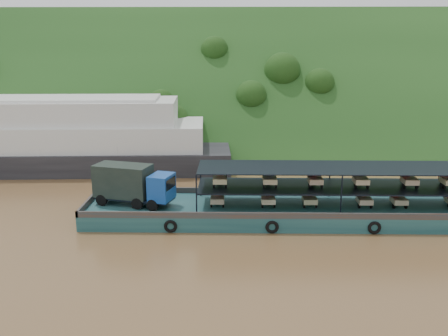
{
  "coord_description": "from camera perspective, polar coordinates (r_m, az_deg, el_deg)",
  "views": [
    {
      "loc": [
        -1.15,
        -42.24,
        14.62
      ],
      "look_at": [
        -2.0,
        3.0,
        3.2
      ],
      "focal_mm": 40.0,
      "sensor_mm": 36.0,
      "label": 1
    }
  ],
  "objects": [
    {
      "name": "hillside",
      "position": [
        79.6,
        1.89,
        3.57
      ],
      "size": [
        140.0,
        39.6,
        39.6
      ],
      "primitive_type": "cube",
      "rotation": [
        0.79,
        0.0,
        0.0
      ],
      "color": "#153513",
      "rests_on": "ground"
    },
    {
      "name": "passenger_ferry",
      "position": [
        62.4,
        -19.0,
        3.28
      ],
      "size": [
        42.3,
        12.67,
        8.46
      ],
      "rotation": [
        0.0,
        0.0,
        0.05
      ],
      "color": "black",
      "rests_on": "ground"
    },
    {
      "name": "cargo_barge",
      "position": [
        42.75,
        6.29,
        -4.3
      ],
      "size": [
        35.0,
        7.18,
        4.61
      ],
      "color": "#123940",
      "rests_on": "ground"
    },
    {
      "name": "ground",
      "position": [
        44.72,
        2.5,
        -4.93
      ],
      "size": [
        160.0,
        160.0,
        0.0
      ],
      "primitive_type": "plane",
      "color": "brown",
      "rests_on": "ground"
    }
  ]
}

